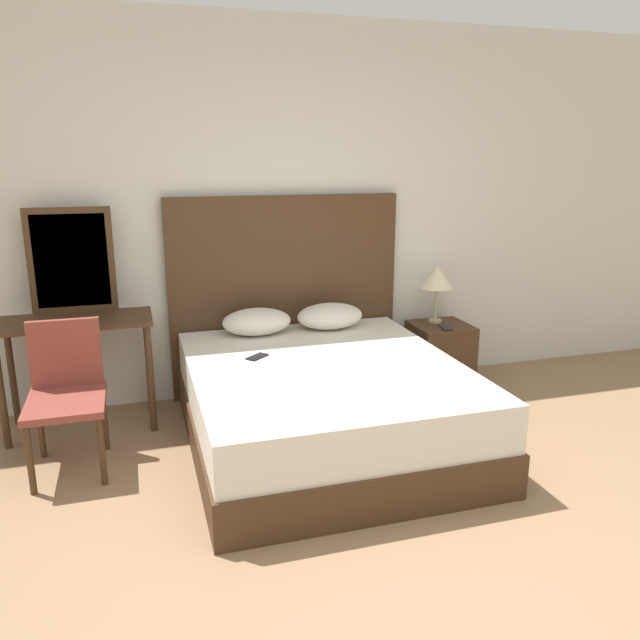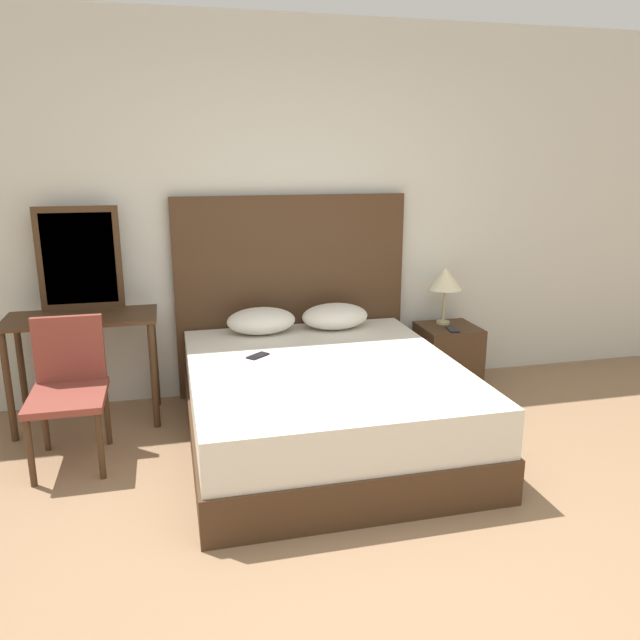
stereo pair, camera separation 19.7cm
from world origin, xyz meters
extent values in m
plane|color=#8C6B4C|center=(0.00, 0.00, 0.00)|extent=(16.00, 16.00, 0.00)
cube|color=silver|center=(0.00, 2.59, 1.35)|extent=(10.00, 0.06, 2.70)
cube|color=#422B19|center=(0.04, 1.54, 0.13)|extent=(1.64, 1.91, 0.25)
cube|color=silver|center=(0.04, 1.54, 0.39)|extent=(1.61, 1.87, 0.28)
cube|color=#422B19|center=(0.04, 2.52, 0.74)|extent=(1.72, 0.05, 1.48)
ellipsoid|color=silver|center=(-0.23, 2.28, 0.62)|extent=(0.49, 0.33, 0.19)
ellipsoid|color=silver|center=(0.31, 2.28, 0.62)|extent=(0.49, 0.33, 0.19)
cube|color=black|center=(-0.33, 1.77, 0.53)|extent=(0.16, 0.15, 0.01)
cube|color=#422B19|center=(1.22, 2.27, 0.24)|extent=(0.43, 0.42, 0.49)
cylinder|color=tan|center=(1.21, 2.36, 0.50)|extent=(0.10, 0.10, 0.02)
cylinder|color=tan|center=(1.21, 2.36, 0.64)|extent=(0.02, 0.02, 0.25)
cone|color=beige|center=(1.21, 2.36, 0.85)|extent=(0.26, 0.26, 0.17)
cube|color=black|center=(1.20, 2.17, 0.49)|extent=(0.10, 0.16, 0.01)
cube|color=#422B19|center=(-1.42, 2.23, 0.73)|extent=(0.96, 0.47, 0.02)
cylinder|color=#422B19|center=(-1.86, 2.04, 0.36)|extent=(0.04, 0.04, 0.72)
cylinder|color=#422B19|center=(-0.98, 2.04, 0.36)|extent=(0.04, 0.04, 0.72)
cylinder|color=#422B19|center=(-1.86, 2.42, 0.36)|extent=(0.04, 0.04, 0.72)
cylinder|color=#422B19|center=(-0.98, 2.42, 0.36)|extent=(0.04, 0.04, 0.72)
cube|color=#422B19|center=(-1.42, 2.44, 1.09)|extent=(0.54, 0.03, 0.69)
cube|color=#B2BCC6|center=(-1.42, 2.43, 1.09)|extent=(0.46, 0.01, 0.61)
cube|color=brown|center=(-1.45, 1.62, 0.42)|extent=(0.42, 0.51, 0.04)
cube|color=brown|center=(-1.45, 1.86, 0.64)|extent=(0.40, 0.04, 0.40)
cylinder|color=#422B19|center=(-1.63, 1.40, 0.20)|extent=(0.04, 0.04, 0.40)
cylinder|color=#422B19|center=(-1.27, 1.40, 0.20)|extent=(0.04, 0.04, 0.40)
cylinder|color=#422B19|center=(-1.63, 1.85, 0.20)|extent=(0.04, 0.04, 0.40)
cylinder|color=#422B19|center=(-1.27, 1.85, 0.20)|extent=(0.04, 0.04, 0.40)
camera|label=1|loc=(-1.03, -1.91, 1.77)|focal=35.00mm
camera|label=2|loc=(-0.84, -1.96, 1.77)|focal=35.00mm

